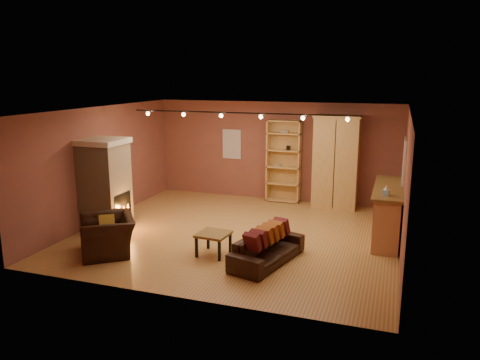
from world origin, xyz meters
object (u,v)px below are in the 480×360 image
(coffee_table, at_px, (214,236))
(bookcase, at_px, (284,160))
(fireplace, at_px, (105,184))
(loveseat, at_px, (267,244))
(armoire, at_px, (336,162))
(armchair, at_px, (107,229))
(bar_counter, at_px, (388,212))

(coffee_table, bearing_deg, bookcase, 85.45)
(fireplace, xyz_separation_m, loveseat, (4.12, -0.77, -0.68))
(bookcase, bearing_deg, armoire, -7.65)
(armoire, xyz_separation_m, armchair, (-3.88, -4.87, -0.74))
(armchair, bearing_deg, bookcase, 117.07)
(bar_counter, height_order, coffee_table, bar_counter)
(bar_counter, distance_m, armchair, 5.99)
(fireplace, distance_m, bar_counter, 6.42)
(loveseat, bearing_deg, armchair, 114.99)
(loveseat, bearing_deg, bar_counter, -29.17)
(bookcase, relative_size, coffee_table, 3.56)
(fireplace, height_order, armchair, fireplace)
(fireplace, xyz_separation_m, bookcase, (3.35, 3.73, 0.12))
(bar_counter, xyz_separation_m, loveseat, (-2.13, -2.20, -0.21))
(bar_counter, relative_size, coffee_table, 3.72)
(bookcase, distance_m, armchair, 5.65)
(coffee_table, bearing_deg, armchair, -163.67)
(bookcase, height_order, coffee_table, bookcase)
(bar_counter, relative_size, loveseat, 1.29)
(fireplace, bearing_deg, armchair, -55.16)
(loveseat, distance_m, coffee_table, 1.13)
(loveseat, distance_m, armchair, 3.24)
(fireplace, bearing_deg, coffee_table, -13.90)
(armoire, height_order, bar_counter, armoire)
(fireplace, xyz_separation_m, armchair, (0.93, -1.34, -0.55))
(bar_counter, distance_m, coffee_table, 3.91)
(bar_counter, bearing_deg, loveseat, -134.00)
(fireplace, xyz_separation_m, coffee_table, (2.99, -0.74, -0.67))
(bookcase, distance_m, armoire, 1.48)
(loveseat, relative_size, coffee_table, 2.90)
(bookcase, distance_m, loveseat, 4.64)
(bookcase, bearing_deg, coffee_table, -94.55)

